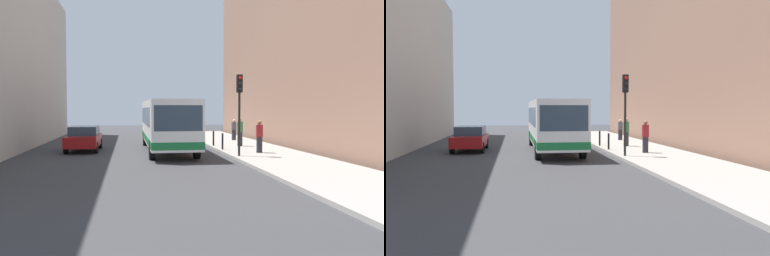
# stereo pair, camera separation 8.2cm
# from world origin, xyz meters

# --- Properties ---
(ground_plane) EXTENTS (80.00, 80.00, 0.00)m
(ground_plane) POSITION_xyz_m (0.00, 0.00, 0.00)
(ground_plane) COLOR #38383A
(sidewalk) EXTENTS (4.40, 40.00, 0.15)m
(sidewalk) POSITION_xyz_m (5.40, 0.00, 0.07)
(sidewalk) COLOR #9E9991
(sidewalk) RESTS_ON ground
(building_right) EXTENTS (7.00, 32.00, 16.83)m
(building_right) POSITION_xyz_m (11.50, 4.00, 8.42)
(building_right) COLOR #936B56
(building_right) RESTS_ON ground
(bus) EXTENTS (2.55, 11.02, 3.00)m
(bus) POSITION_xyz_m (0.29, 2.47, 1.73)
(bus) COLOR white
(bus) RESTS_ON ground
(car_beside_bus) EXTENTS (1.90, 4.42, 1.48)m
(car_beside_bus) POSITION_xyz_m (-4.62, 3.29, 0.78)
(car_beside_bus) COLOR maroon
(car_beside_bus) RESTS_ON ground
(traffic_light) EXTENTS (0.28, 0.33, 4.10)m
(traffic_light) POSITION_xyz_m (3.55, -1.86, 3.01)
(traffic_light) COLOR black
(traffic_light) RESTS_ON sidewalk
(bollard_near) EXTENTS (0.11, 0.11, 0.95)m
(bollard_near) POSITION_xyz_m (3.45, 1.33, 0.62)
(bollard_near) COLOR black
(bollard_near) RESTS_ON sidewalk
(bollard_mid) EXTENTS (0.11, 0.11, 0.95)m
(bollard_mid) POSITION_xyz_m (3.45, 3.84, 0.62)
(bollard_mid) COLOR black
(bollard_mid) RESTS_ON sidewalk
(pedestrian_near_signal) EXTENTS (0.38, 0.38, 1.75)m
(pedestrian_near_signal) POSITION_xyz_m (5.04, -0.61, 1.03)
(pedestrian_near_signal) COLOR #26262D
(pedestrian_near_signal) RESTS_ON sidewalk
(pedestrian_mid_sidewalk) EXTENTS (0.38, 0.38, 1.79)m
(pedestrian_mid_sidewalk) POSITION_xyz_m (5.06, 3.27, 1.05)
(pedestrian_mid_sidewalk) COLOR #26262D
(pedestrian_mid_sidewalk) RESTS_ON sidewalk
(pedestrian_far_sidewalk) EXTENTS (0.38, 0.38, 1.58)m
(pedestrian_far_sidewalk) POSITION_xyz_m (5.94, 8.04, 0.93)
(pedestrian_far_sidewalk) COLOR #26262D
(pedestrian_far_sidewalk) RESTS_ON sidewalk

